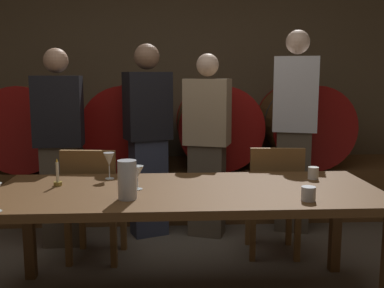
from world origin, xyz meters
name	(u,v)px	position (x,y,z in m)	size (l,w,h in m)	color
back_wall	(170,88)	(0.00, 2.68, 1.27)	(6.55, 0.24, 2.53)	brown
barrel_shelf	(171,188)	(0.00, 2.13, 0.25)	(5.90, 0.90, 0.51)	brown
wine_barrel_far_left	(32,126)	(-1.39, 2.13, 0.91)	(0.81, 0.86, 0.81)	brown
wine_barrel_center_left	(128,125)	(-0.43, 2.13, 0.91)	(0.81, 0.86, 0.81)	brown
wine_barrel_center_right	(217,125)	(0.47, 2.13, 0.91)	(0.81, 0.86, 0.81)	brown
wine_barrel_far_right	(303,124)	(1.36, 2.13, 0.91)	(0.81, 0.86, 0.81)	brown
dining_table	(188,199)	(0.08, 0.24, 0.66)	(2.33, 0.91, 0.73)	brown
chair_left	(93,199)	(-0.60, 0.90, 0.49)	(0.44, 0.44, 0.88)	brown
chair_right	(274,196)	(0.78, 0.92, 0.49)	(0.43, 0.43, 0.88)	brown
guest_far_left	(60,147)	(-0.92, 1.27, 0.83)	(0.39, 0.26, 1.62)	brown
guest_center_left	(148,139)	(-0.21, 1.48, 0.86)	(0.44, 0.36, 1.68)	#33384C
guest_center_right	(207,145)	(0.31, 1.44, 0.81)	(0.44, 0.35, 1.59)	brown
guest_far_right	(295,130)	(1.10, 1.52, 0.93)	(0.44, 0.34, 1.80)	brown
candle_center	(58,178)	(-0.72, 0.37, 0.77)	(0.05, 0.05, 0.17)	olive
pitcher	(127,180)	(-0.26, 0.04, 0.84)	(0.11, 0.11, 0.22)	silver
wine_glass_center	(109,160)	(-0.42, 0.54, 0.86)	(0.07, 0.07, 0.18)	white
wine_glass_right	(137,172)	(-0.22, 0.25, 0.83)	(0.08, 0.08, 0.14)	white
cup_left	(308,194)	(0.73, -0.05, 0.77)	(0.08, 0.08, 0.08)	silver
cup_right	(313,173)	(0.93, 0.46, 0.77)	(0.07, 0.07, 0.08)	white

